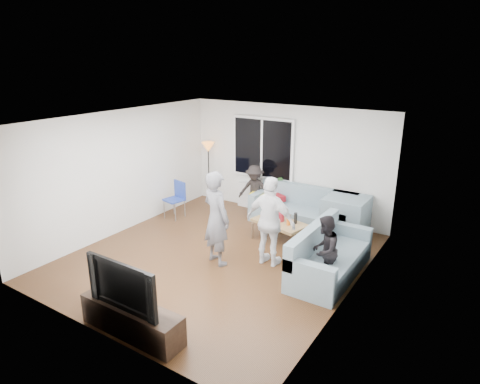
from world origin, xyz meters
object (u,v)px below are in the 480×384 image
Objects in this scene: spectator_back at (254,190)px; television at (128,283)px; coffee_table at (279,231)px; tv_console at (132,319)px; player_right at (271,222)px; spectator_right at (324,250)px; player_left at (216,218)px; sofa_back_section at (302,208)px; side_chair at (174,200)px; sofa_right_section at (331,252)px; floor_lamp at (209,173)px.

television is (0.93, -4.80, 0.18)m from spectator_back.
tv_console is at bearing -93.89° from coffee_table.
player_right is 1.39× the size of spectator_right.
player_left reaches higher than spectator_back.
spectator_right is at bearing -56.95° from sofa_back_section.
player_right is at bearing 77.75° from tv_console.
spectator_right reaches higher than tv_console.
spectator_right is at bearing -150.57° from player_left.
side_chair is at bearing -12.02° from player_left.
television is at bearing -34.83° from spectator_right.
television is at bearing 150.77° from sofa_right_section.
sofa_back_section is 1.26m from spectator_back.
floor_lamp is (0.00, 1.36, 0.35)m from side_chair.
player_left is 2.59m from spectator_back.
player_left is 1.45× the size of television.
sofa_right_section is at bearing -141.62° from player_left.
sofa_right_section is 3.17m from spectator_back.
floor_lamp is 4.67m from spectator_right.
side_chair is at bearing -90.00° from floor_lamp.
spectator_right is (0.00, -0.32, 0.17)m from sofa_right_section.
sofa_back_section is at bearing -80.25° from player_right.
side_chair is 0.49× the size of player_left.
player_left is at bearing -102.83° from sofa_back_section.
floor_lamp reaches higher than spectator_back.
spectator_right is at bearing 57.92° from television.
spectator_back is (-1.19, 0.98, 0.40)m from coffee_table.
coffee_table is at bearing -93.54° from sofa_back_section.
spectator_right reaches higher than coffee_table.
player_left is at bearing 95.93° from television.
side_chair is 4.33m from television.
sofa_right_section is at bearing 4.73° from side_chair.
sofa_back_section is 1.47× the size of floor_lamp.
spectator_back reaches higher than coffee_table.
floor_lamp is at bearing 163.36° from spectator_back.
side_chair is 1.41m from floor_lamp.
floor_lamp is 1.30× the size of television.
television reaches higher than sofa_back_section.
spectator_right is 3.18m from tv_console.
player_right is at bearing -81.75° from sofa_back_section.
coffee_table is 3.88m from television.
television is (0.00, 0.00, 0.57)m from tv_console.
tv_console is at bearing -34.83° from spectator_right.
player_right reaches higher than spectator_back.
spectator_right is at bearing -180.00° from sofa_right_section.
coffee_table is 1.28× the size of side_chair.
spectator_right is at bearing -38.88° from coffee_table.
floor_lamp is 0.94× the size of player_right.
coffee_table is at bearing 86.11° from tv_console.
floor_lamp reaches higher than sofa_right_section.
spectator_right is 3.36m from spectator_back.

